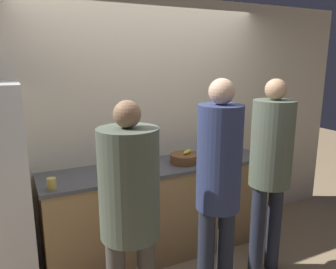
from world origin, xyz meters
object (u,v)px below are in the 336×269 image
(person_center, at_px, (218,181))
(cup_yellow, at_px, (51,184))
(fruit_bowl, at_px, (184,158))
(bottle_amber, at_px, (110,167))
(person_left, at_px, (130,203))
(person_right, at_px, (271,161))
(utensil_crock, at_px, (231,141))

(person_center, height_order, cup_yellow, person_center)
(fruit_bowl, xyz_separation_m, bottle_amber, (-0.78, -0.02, 0.03))
(person_left, bearing_deg, fruit_bowl, 44.67)
(person_center, xyz_separation_m, person_right, (0.70, 0.21, 0.01))
(person_center, bearing_deg, fruit_bowl, 77.48)
(bottle_amber, bearing_deg, utensil_crock, 10.68)
(person_center, relative_size, fruit_bowl, 6.54)
(person_left, height_order, bottle_amber, person_left)
(person_left, bearing_deg, person_center, -0.37)
(utensil_crock, distance_m, cup_yellow, 2.12)
(person_left, bearing_deg, cup_yellow, 118.49)
(utensil_crock, height_order, bottle_amber, utensil_crock)
(cup_yellow, bearing_deg, person_right, -16.62)
(person_right, relative_size, fruit_bowl, 6.44)
(person_right, height_order, bottle_amber, person_right)
(person_right, distance_m, fruit_bowl, 0.85)
(person_left, xyz_separation_m, fruit_bowl, (0.89, 0.88, -0.06))
(fruit_bowl, distance_m, utensil_crock, 0.83)
(person_right, height_order, utensil_crock, person_right)
(person_right, height_order, fruit_bowl, person_right)
(person_center, distance_m, bottle_amber, 1.04)
(person_right, xyz_separation_m, fruit_bowl, (-0.50, 0.67, -0.10))
(person_left, height_order, person_center, person_center)
(person_center, distance_m, cup_yellow, 1.33)
(person_center, bearing_deg, cup_yellow, 145.75)
(person_left, relative_size, person_center, 0.94)
(person_right, bearing_deg, cup_yellow, 163.38)
(bottle_amber, relative_size, cup_yellow, 2.11)
(person_center, bearing_deg, bottle_amber, 123.95)
(person_right, bearing_deg, utensil_crock, 73.58)
(person_left, bearing_deg, utensil_crock, 34.53)
(utensil_crock, distance_m, bottle_amber, 1.59)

